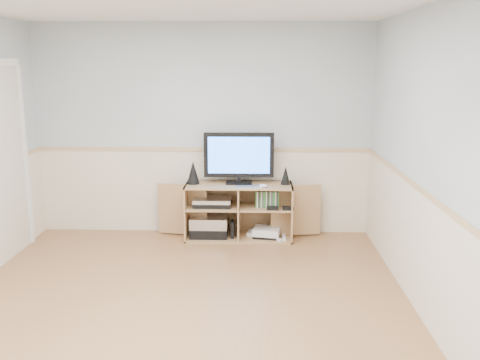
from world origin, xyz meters
The scene contains 11 objects.
room centered at (-0.06, 0.12, 1.22)m, with size 4.04×4.54×2.54m.
media_cabinet centered at (0.43, 2.04, 0.33)m, with size 1.95×0.47×0.65m.
monitor centered at (0.43, 2.03, 0.97)m, with size 0.81×0.18×0.60m.
speaker_left centered at (-0.10, 2.01, 0.78)m, with size 0.15×0.15×0.27m, color black.
speaker_right centered at (0.98, 2.01, 0.76)m, with size 0.11×0.11×0.21m, color black.
keyboard centered at (0.55, 1.85, 0.66)m, with size 0.30×0.12×0.01m, color silver.
mouse centered at (0.72, 1.85, 0.67)m, with size 0.10×0.06×0.04m, color white.
av_components centered at (0.10, 1.99, 0.22)m, with size 0.52×0.33×0.47m.
game_consoles centered at (0.75, 1.97, 0.07)m, with size 0.46×0.31×0.11m.
game_cases centered at (0.77, 1.97, 0.48)m, with size 0.27×0.14×0.19m, color #3F8C3F.
wall_outlet centered at (1.00, 2.23, 0.60)m, with size 0.12×0.03×0.12m, color white.
Camera 1 is at (0.63, -4.07, 2.04)m, focal length 40.00 mm.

